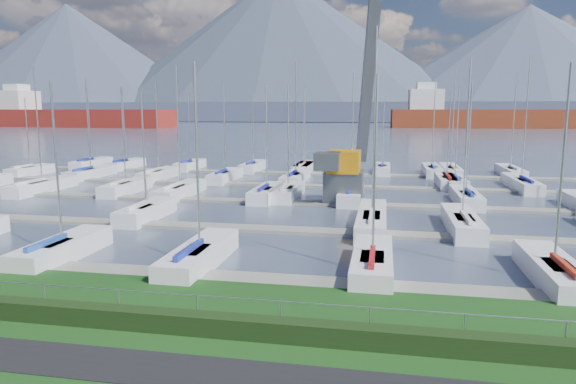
# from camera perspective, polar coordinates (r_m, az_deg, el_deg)

# --- Properties ---
(path) EXTENTS (160.00, 2.00, 0.04)m
(path) POSITION_cam_1_polar(r_m,az_deg,el_deg) (16.21, -10.38, -19.11)
(path) COLOR black
(path) RESTS_ON grass
(water) EXTENTS (800.00, 540.00, 0.20)m
(water) POSITION_cam_1_polar(r_m,az_deg,el_deg) (276.44, 9.58, 7.40)
(water) COLOR #455066
(hedge) EXTENTS (80.00, 0.70, 0.70)m
(hedge) POSITION_cam_1_polar(r_m,az_deg,el_deg) (18.26, -7.41, -14.47)
(hedge) COLOR black
(hedge) RESTS_ON grass
(fence) EXTENTS (80.00, 0.04, 0.04)m
(fence) POSITION_cam_1_polar(r_m,az_deg,el_deg) (18.29, -7.07, -11.55)
(fence) COLOR #96989E
(fence) RESTS_ON grass
(foothill) EXTENTS (900.00, 80.00, 12.00)m
(foothill) POSITION_cam_1_polar(r_m,az_deg,el_deg) (346.32, 9.84, 8.79)
(foothill) COLOR #48506A
(foothill) RESTS_ON water
(mountains) EXTENTS (1190.00, 360.00, 115.00)m
(mountains) POSITION_cam_1_polar(r_m,az_deg,el_deg) (422.71, 11.18, 14.32)
(mountains) COLOR #425061
(mountains) RESTS_ON water
(docks) EXTENTS (90.00, 41.60, 0.25)m
(docks) POSITION_cam_1_polar(r_m,az_deg,el_deg) (43.33, 3.41, -1.30)
(docks) COLOR slate
(docks) RESTS_ON water
(crane) EXTENTS (5.41, 13.23, 22.35)m
(crane) POSITION_cam_1_polar(r_m,az_deg,el_deg) (44.57, 7.02, 6.13)
(crane) COLOR #54585C
(crane) RESTS_ON water
(cargo_ship_west) EXTENTS (92.18, 26.40, 21.50)m
(cargo_ship_west) POSITION_cam_1_polar(r_m,az_deg,el_deg) (253.90, -23.17, 7.55)
(cargo_ship_west) COLOR maroon
(cargo_ship_west) RESTS_ON water
(cargo_ship_mid) EXTENTS (95.74, 20.67, 21.50)m
(cargo_ship_mid) POSITION_cam_1_polar(r_m,az_deg,el_deg) (237.64, 21.98, 7.55)
(cargo_ship_mid) COLOR maroon
(cargo_ship_mid) RESTS_ON water
(sailboat_fleet) EXTENTS (75.74, 49.94, 13.50)m
(sailboat_fleet) POSITION_cam_1_polar(r_m,az_deg,el_deg) (46.32, 3.83, 6.34)
(sailboat_fleet) COLOR navy
(sailboat_fleet) RESTS_ON water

